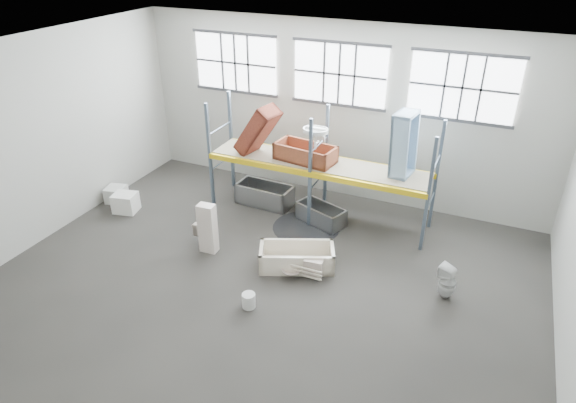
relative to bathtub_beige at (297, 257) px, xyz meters
The scene contains 33 objects.
floor 1.14m from the bathtub_beige, 113.99° to the right, with size 12.00×10.00×0.10m, color #413D39.
ceiling 4.92m from the bathtub_beige, 113.99° to the right, with size 12.00×10.00×0.10m, color silver.
wall_back 4.65m from the bathtub_beige, 96.30° to the left, with size 12.00×0.10×5.00m, color #B0AEA2.
wall_front 6.47m from the bathtub_beige, 94.22° to the right, with size 12.00×0.10×5.00m, color #9F9D94.
wall_left 6.95m from the bathtub_beige, behind, with size 0.10×10.00×5.00m, color #B6B4A9.
window_left 6.32m from the bathtub_beige, 132.82° to the left, with size 2.60×0.04×1.60m, color white.
window_mid 5.18m from the bathtub_beige, 96.48° to the left, with size 2.60×0.04×1.60m, color white.
window_right 5.85m from the bathtub_beige, 55.03° to the left, with size 2.60×0.04×1.60m, color white.
rack_upright_la 4.13m from the bathtub_beige, 151.19° to the left, with size 0.08×0.08×3.00m, color slate.
rack_upright_lb 4.80m from the bathtub_beige, 138.07° to the left, with size 0.08×0.08×3.00m, color slate.
rack_upright_ma 2.31m from the bathtub_beige, 103.26° to the left, with size 0.08×0.08×3.00m, color slate.
rack_upright_mb 3.37m from the bathtub_beige, 98.21° to the left, with size 0.08×0.08×3.00m, color slate.
rack_upright_ra 3.41m from the bathtub_beige, 36.59° to the left, with size 0.08×0.08×3.00m, color slate.
rack_upright_rb 4.20m from the bathtub_beige, 50.49° to the left, with size 0.08×0.08×3.00m, color slate.
rack_beam_front 2.31m from the bathtub_beige, 103.26° to the left, with size 6.00×0.10×0.14m, color yellow.
rack_beam_back 3.37m from the bathtub_beige, 98.21° to the left, with size 6.00×0.10×0.14m, color yellow.
shelf_deck 2.86m from the bathtub_beige, 100.15° to the left, with size 5.90×1.10×0.03m, color gray.
wet_patch 1.77m from the bathtub_beige, 104.76° to the left, with size 1.80×1.80×0.00m, color black.
bathtub_beige is the anchor object (origin of this frame).
cistern_spare 0.58m from the bathtub_beige, 26.27° to the right, with size 0.42×0.20×0.40m, color beige.
sink_in_tub 0.48m from the bathtub_beige, 82.92° to the right, with size 0.44×0.44×0.15m, color beige.
toilet_beige 2.43m from the bathtub_beige, behind, with size 0.42×0.74×0.75m, color beige.
cistern_tall 2.29m from the bathtub_beige, behind, with size 0.42×0.27×1.29m, color beige.
toilet_white 3.40m from the bathtub_beige, ahead, with size 0.37×0.37×0.81m, color silver.
steel_tub_left 3.21m from the bathtub_beige, 129.82° to the left, with size 1.60×0.75×0.59m, color #A3A6AB, non-canonical shape.
steel_tub_right 2.14m from the bathtub_beige, 95.29° to the left, with size 1.34×0.62×0.49m, color #9B9FA2, non-canonical shape.
rust_tub_flat 3.01m from the bathtub_beige, 108.25° to the left, with size 1.61×0.76×0.45m, color brown, non-canonical shape.
rust_tub_tilted 3.75m from the bathtub_beige, 132.78° to the left, with size 1.51×0.71×0.43m, color brown, non-canonical shape.
sink_on_shelf 2.94m from the bathtub_beige, 101.54° to the left, with size 0.65×0.50×0.58m, color silver.
blue_tub_upright 3.82m from the bathtub_beige, 57.18° to the left, with size 1.62×0.76×0.46m, color #88A9C8, non-canonical shape.
bucket 1.79m from the bathtub_beige, 101.49° to the right, with size 0.28×0.28×0.33m, color silver.
carton_near 5.47m from the bathtub_beige, behind, with size 0.63×0.54×0.54m, color white.
carton_far 6.16m from the bathtub_beige, behind, with size 0.54×0.54×0.45m, color silver.
Camera 1 is at (4.17, -7.92, 7.03)m, focal length 31.11 mm.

